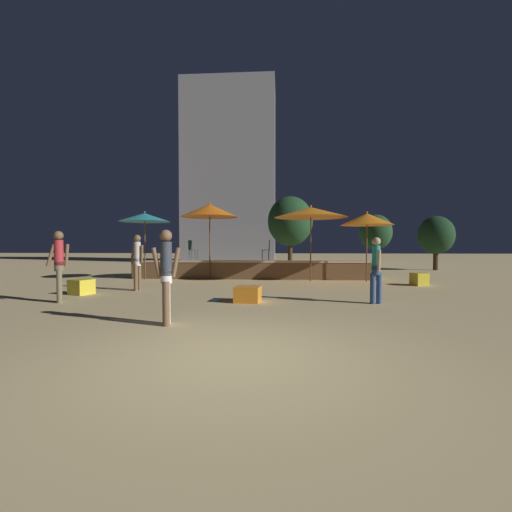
{
  "coord_description": "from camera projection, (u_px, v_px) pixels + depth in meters",
  "views": [
    {
      "loc": [
        0.59,
        -4.33,
        1.45
      ],
      "look_at": [
        0.0,
        4.25,
        1.19
      ],
      "focal_mm": 24.0,
      "sensor_mm": 36.0,
      "label": 1
    }
  ],
  "objects": [
    {
      "name": "person_3",
      "position": [
        376.0,
        268.0,
        8.53
      ],
      "size": [
        0.29,
        0.48,
        1.66
      ],
      "rotation": [
        0.0,
        0.0,
        3.28
      ],
      "color": "#2D4C7F",
      "rests_on": "ground"
    },
    {
      "name": "background_tree_2",
      "position": [
        290.0,
        221.0,
        21.64
      ],
      "size": [
        2.85,
        2.85,
        4.56
      ],
      "color": "#3D2B1C",
      "rests_on": "ground"
    },
    {
      "name": "person_0",
      "position": [
        166.0,
        273.0,
        6.23
      ],
      "size": [
        0.52,
        0.29,
        1.74
      ],
      "rotation": [
        0.0,
        0.0,
        1.82
      ],
      "color": "brown",
      "rests_on": "ground"
    },
    {
      "name": "patio_umbrella_3",
      "position": [
        367.0,
        219.0,
        13.66
      ],
      "size": [
        2.08,
        2.08,
        2.82
      ],
      "color": "brown",
      "rests_on": "ground"
    },
    {
      "name": "background_tree_1",
      "position": [
        376.0,
        232.0,
        24.6
      ],
      "size": [
        2.3,
        2.3,
        3.69
      ],
      "color": "#3D2B1C",
      "rests_on": "ground"
    },
    {
      "name": "cube_seat_2",
      "position": [
        81.0,
        287.0,
        10.19
      ],
      "size": [
        0.71,
        0.71,
        0.45
      ],
      "rotation": [
        0.0,
        0.0,
        -0.36
      ],
      "color": "yellow",
      "rests_on": "ground"
    },
    {
      "name": "patio_umbrella_1",
      "position": [
        311.0,
        212.0,
        13.86
      ],
      "size": [
        2.97,
        2.97,
        3.09
      ],
      "color": "brown",
      "rests_on": "ground"
    },
    {
      "name": "background_tree_0",
      "position": [
        436.0,
        235.0,
        20.23
      ],
      "size": [
        2.04,
        2.04,
        3.2
      ],
      "color": "#3D2B1C",
      "rests_on": "ground"
    },
    {
      "name": "person_2",
      "position": [
        59.0,
        263.0,
        8.72
      ],
      "size": [
        0.48,
        0.36,
        1.83
      ],
      "rotation": [
        0.0,
        0.0,
        5.31
      ],
      "color": "#72664C",
      "rests_on": "ground"
    },
    {
      "name": "cube_seat_0",
      "position": [
        248.0,
        294.0,
        8.83
      ],
      "size": [
        0.7,
        0.7,
        0.4
      ],
      "rotation": [
        0.0,
        0.0,
        -0.1
      ],
      "color": "orange",
      "rests_on": "ground"
    },
    {
      "name": "wooden_deck",
      "position": [
        254.0,
        269.0,
        15.73
      ],
      "size": [
        10.64,
        2.34,
        0.81
      ],
      "color": "brown",
      "rests_on": "ground"
    },
    {
      "name": "bistro_chair_0",
      "position": [
        268.0,
        248.0,
        15.49
      ],
      "size": [
        0.4,
        0.4,
        0.9
      ],
      "rotation": [
        0.0,
        0.0,
        4.79
      ],
      "color": "#1E4C47",
      "rests_on": "wooden_deck"
    },
    {
      "name": "ground_plane",
      "position": [
        233.0,
        358.0,
        4.41
      ],
      "size": [
        120.0,
        120.0,
        0.0
      ],
      "primitive_type": "plane",
      "color": "tan"
    },
    {
      "name": "frisbee_disc",
      "position": [
        215.0,
        300.0,
        8.97
      ],
      "size": [
        0.28,
        0.28,
        0.03
      ],
      "color": "#33B2D8",
      "rests_on": "ground"
    },
    {
      "name": "patio_umbrella_2",
      "position": [
        210.0,
        211.0,
        14.56
      ],
      "size": [
        2.43,
        2.43,
        3.3
      ],
      "color": "brown",
      "rests_on": "ground"
    },
    {
      "name": "patio_umbrella_0",
      "position": [
        145.0,
        218.0,
        14.57
      ],
      "size": [
        2.16,
        2.16,
        2.92
      ],
      "color": "brown",
      "rests_on": "ground"
    },
    {
      "name": "person_1",
      "position": [
        137.0,
        260.0,
        11.06
      ],
      "size": [
        0.51,
        0.3,
        1.8
      ],
      "rotation": [
        0.0,
        0.0,
        1.32
      ],
      "color": "brown",
      "rests_on": "ground"
    },
    {
      "name": "distant_building",
      "position": [
        230.0,
        175.0,
        30.61
      ],
      "size": [
        7.98,
        4.86,
        15.61
      ],
      "color": "gray",
      "rests_on": "ground"
    },
    {
      "name": "cube_seat_1",
      "position": [
        419.0,
        279.0,
        12.48
      ],
      "size": [
        0.6,
        0.6,
        0.46
      ],
      "rotation": [
        0.0,
        0.0,
        0.28
      ],
      "color": "yellow",
      "rests_on": "ground"
    },
    {
      "name": "bistro_chair_1",
      "position": [
        192.0,
        248.0,
        15.93
      ],
      "size": [
        0.48,
        0.48,
        0.9
      ],
      "rotation": [
        0.0,
        0.0,
        2.23
      ],
      "color": "#1E4C47",
      "rests_on": "wooden_deck"
    }
  ]
}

